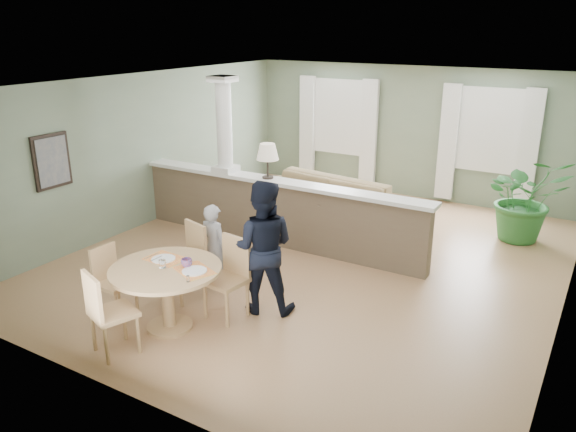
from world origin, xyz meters
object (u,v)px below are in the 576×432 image
Objects in this scene: child_person at (214,247)px; chair_side at (111,278)px; dining_table at (167,280)px; chair_far_man at (230,274)px; chair_near at (106,310)px; houseplant at (525,198)px; sofa at (322,203)px; man_person at (262,247)px; chair_far_boy at (189,257)px.

chair_side is at bearing 64.02° from child_person.
dining_table is 1.46× the size of chair_side.
dining_table is at bearing -116.64° from chair_far_man.
dining_table is at bearing -83.90° from chair_near.
dining_table is at bearing -82.27° from chair_side.
houseplant is 1.63× the size of chair_side.
houseplant is 5.36m from chair_far_man.
houseplant is 6.14m from dining_table.
man_person is (0.83, -3.20, 0.44)m from sofa.
chair_side is at bearing -104.28° from chair_far_boy.
child_person is at bearing 149.21° from chair_far_man.
houseplant is 6.69m from chair_side.
sofa is 2.20× the size of dining_table.
man_person reaches higher than chair_side.
chair_near is at bearing -83.03° from sofa.
chair_far_boy reaches higher than dining_table.
houseplant reaches higher than child_person.
man_person is at bearing -97.31° from chair_near.
sofa is 4.95m from chair_near.
child_person is (-3.32, -4.14, -0.12)m from houseplant.
chair_far_man reaches higher than sofa.
chair_far_man is 1.02× the size of chair_near.
dining_table is 1.29× the size of chair_far_man.
dining_table is 1.32× the size of chair_near.
dining_table is 0.76× the size of man_person.
chair_far_boy is 0.38m from child_person.
man_person reaches higher than sofa.
chair_far_boy is at bearing 113.49° from dining_table.
chair_far_man is 1.49m from chair_side.
houseplant is at bearing 26.46° from sofa.
chair_far_boy is (-3.47, -4.49, -0.17)m from houseplant.
houseplant is 1.47× the size of chair_near.
child_person is (-0.07, -3.04, 0.19)m from sofa.
sofa is at bearing -70.98° from chair_near.
chair_far_man is (0.56, -3.53, 0.14)m from sofa.
chair_far_boy is 1.57m from chair_near.
child_person is at bearing -128.72° from houseplant.
dining_table is at bearing 31.26° from man_person.
chair_side is 0.73× the size of child_person.
chair_near reaches higher than dining_table.
sofa is 4.18m from dining_table.
dining_table is (-3.13, -5.28, -0.10)m from houseplant.
chair_far_boy is (-0.34, 0.79, -0.07)m from dining_table.
chair_far_man is (0.78, -0.14, 0.00)m from chair_far_boy.
houseplant is at bearing 66.82° from chair_far_man.
child_person is (-0.19, 1.14, -0.02)m from dining_table.
child_person reaches higher than chair_far_boy.
chair_far_man reaches higher than dining_table.
houseplant reaches higher than chair_side.
chair_far_boy is 1.02m from chair_side.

